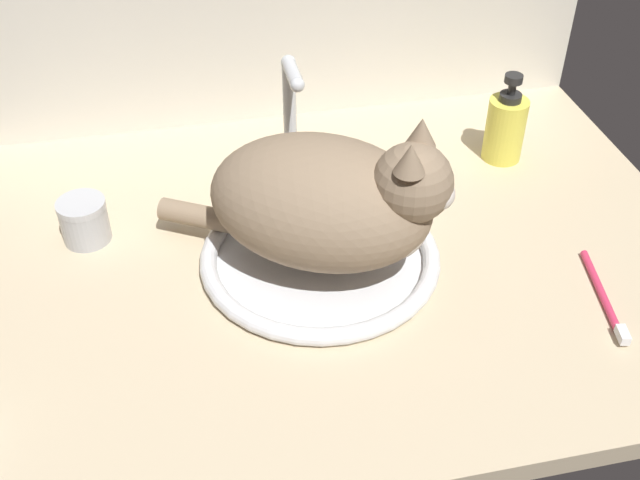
{
  "coord_description": "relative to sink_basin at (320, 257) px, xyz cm",
  "views": [
    {
      "loc": [
        -17.63,
        -81.28,
        73.41
      ],
      "look_at": [
        -0.68,
        -1.83,
        7.0
      ],
      "focal_mm": 43.76,
      "sensor_mm": 36.0,
      "label": 1
    }
  ],
  "objects": [
    {
      "name": "countertop",
      "position": [
        0.68,
        1.83,
        -2.53
      ],
      "size": [
        107.99,
        76.72,
        3.0
      ],
      "primitive_type": "cube",
      "color": "#CCB793",
      "rests_on": "ground"
    },
    {
      "name": "backsplash_wall",
      "position": [
        0.68,
        41.39,
        12.77
      ],
      "size": [
        107.99,
        2.4,
        33.6
      ],
      "primitive_type": "cube",
      "color": "silver",
      "rests_on": "ground"
    },
    {
      "name": "sink_basin",
      "position": [
        0.0,
        0.0,
        0.0
      ],
      "size": [
        32.91,
        32.91,
        2.35
      ],
      "color": "white",
      "rests_on": "countertop"
    },
    {
      "name": "faucet",
      "position": [
        0.0,
        21.1,
        6.81
      ],
      "size": [
        16.78,
        9.9,
        20.63
      ],
      "color": "silver",
      "rests_on": "countertop"
    },
    {
      "name": "cat",
      "position": [
        1.47,
        -0.84,
        9.91
      ],
      "size": [
        39.2,
        32.69,
        20.88
      ],
      "color": "#8C755B",
      "rests_on": "sink_basin"
    },
    {
      "name": "metal_jar",
      "position": [
        -31.34,
        12.05,
        2.22
      ],
      "size": [
        6.83,
        6.83,
        6.46
      ],
      "color": "#B2B5BA",
      "rests_on": "countertop"
    },
    {
      "name": "soap_pump_bottle",
      "position": [
        34.5,
        19.71,
        4.62
      ],
      "size": [
        6.29,
        6.29,
        14.83
      ],
      "color": "#E5DB4C",
      "rests_on": "countertop"
    },
    {
      "name": "toothbrush",
      "position": [
        34.49,
        -15.32,
        -0.41
      ],
      "size": [
        4.35,
        17.43,
        1.7
      ],
      "color": "#D83359",
      "rests_on": "countertop"
    }
  ]
}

